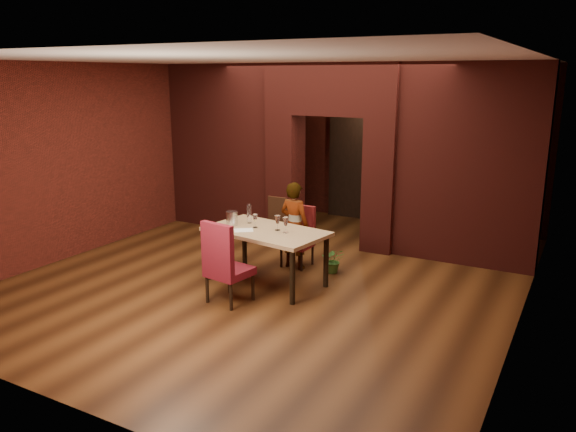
{
  "coord_description": "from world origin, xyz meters",
  "views": [
    {
      "loc": [
        4.08,
        -7.08,
        2.99
      ],
      "look_at": [
        0.2,
        0.0,
        0.96
      ],
      "focal_mm": 35.0,
      "sensor_mm": 36.0,
      "label": 1
    }
  ],
  "objects_px": {
    "chair_far": "(297,237)",
    "wine_bucket": "(232,218)",
    "wine_glass_c": "(286,225)",
    "chair_near": "(229,261)",
    "wine_glass_a": "(255,221)",
    "person_seated": "(294,225)",
    "dining_table": "(266,256)",
    "wine_glass_b": "(278,223)",
    "water_bottle": "(249,213)",
    "potted_plant": "(333,260)"
  },
  "relations": [
    {
      "from": "wine_glass_c",
      "to": "wine_bucket",
      "type": "relative_size",
      "value": 1.07
    },
    {
      "from": "chair_far",
      "to": "water_bottle",
      "type": "distance_m",
      "value": 0.96
    },
    {
      "from": "chair_near",
      "to": "wine_glass_a",
      "type": "relative_size",
      "value": 5.73
    },
    {
      "from": "potted_plant",
      "to": "water_bottle",
      "type": "bearing_deg",
      "value": -148.1
    },
    {
      "from": "person_seated",
      "to": "wine_bucket",
      "type": "bearing_deg",
      "value": 60.57
    },
    {
      "from": "dining_table",
      "to": "wine_glass_a",
      "type": "distance_m",
      "value": 0.55
    },
    {
      "from": "chair_far",
      "to": "potted_plant",
      "type": "bearing_deg",
      "value": 0.71
    },
    {
      "from": "chair_far",
      "to": "wine_glass_c",
      "type": "relative_size",
      "value": 4.27
    },
    {
      "from": "wine_glass_b",
      "to": "wine_bucket",
      "type": "relative_size",
      "value": 1.05
    },
    {
      "from": "dining_table",
      "to": "wine_bucket",
      "type": "relative_size",
      "value": 8.27
    },
    {
      "from": "dining_table",
      "to": "potted_plant",
      "type": "height_order",
      "value": "dining_table"
    },
    {
      "from": "dining_table",
      "to": "chair_far",
      "type": "xyz_separation_m",
      "value": [
        0.04,
        0.89,
        0.07
      ]
    },
    {
      "from": "wine_bucket",
      "to": "person_seated",
      "type": "bearing_deg",
      "value": 53.83
    },
    {
      "from": "person_seated",
      "to": "wine_glass_b",
      "type": "xyz_separation_m",
      "value": [
        0.13,
        -0.76,
        0.23
      ]
    },
    {
      "from": "wine_glass_c",
      "to": "wine_bucket",
      "type": "height_order",
      "value": "wine_glass_c"
    },
    {
      "from": "chair_far",
      "to": "person_seated",
      "type": "bearing_deg",
      "value": -88.74
    },
    {
      "from": "wine_bucket",
      "to": "chair_near",
      "type": "bearing_deg",
      "value": -58.24
    },
    {
      "from": "dining_table",
      "to": "wine_glass_c",
      "type": "relative_size",
      "value": 7.71
    },
    {
      "from": "person_seated",
      "to": "wine_glass_b",
      "type": "height_order",
      "value": "person_seated"
    },
    {
      "from": "dining_table",
      "to": "water_bottle",
      "type": "bearing_deg",
      "value": 162.46
    },
    {
      "from": "chair_far",
      "to": "person_seated",
      "type": "height_order",
      "value": "person_seated"
    },
    {
      "from": "chair_far",
      "to": "wine_bucket",
      "type": "distance_m",
      "value": 1.19
    },
    {
      "from": "wine_glass_b",
      "to": "water_bottle",
      "type": "height_order",
      "value": "water_bottle"
    },
    {
      "from": "dining_table",
      "to": "wine_glass_a",
      "type": "bearing_deg",
      "value": -177.33
    },
    {
      "from": "person_seated",
      "to": "potted_plant",
      "type": "bearing_deg",
      "value": -166.17
    },
    {
      "from": "dining_table",
      "to": "chair_far",
      "type": "distance_m",
      "value": 0.9
    },
    {
      "from": "dining_table",
      "to": "chair_near",
      "type": "distance_m",
      "value": 0.86
    },
    {
      "from": "wine_glass_c",
      "to": "wine_glass_b",
      "type": "bearing_deg",
      "value": 160.77
    },
    {
      "from": "chair_far",
      "to": "wine_glass_a",
      "type": "distance_m",
      "value": 1.0
    },
    {
      "from": "chair_far",
      "to": "wine_glass_b",
      "type": "height_order",
      "value": "wine_glass_b"
    },
    {
      "from": "dining_table",
      "to": "wine_glass_c",
      "type": "bearing_deg",
      "value": 6.85
    },
    {
      "from": "chair_near",
      "to": "wine_glass_a",
      "type": "height_order",
      "value": "chair_near"
    },
    {
      "from": "chair_far",
      "to": "wine_glass_c",
      "type": "distance_m",
      "value": 1.05
    },
    {
      "from": "wine_glass_a",
      "to": "wine_bucket",
      "type": "height_order",
      "value": "wine_bucket"
    },
    {
      "from": "person_seated",
      "to": "wine_glass_c",
      "type": "distance_m",
      "value": 0.9
    },
    {
      "from": "wine_glass_b",
      "to": "potted_plant",
      "type": "distance_m",
      "value": 1.22
    },
    {
      "from": "person_seated",
      "to": "wine_glass_a",
      "type": "xyz_separation_m",
      "value": [
        -0.24,
        -0.78,
        0.22
      ]
    },
    {
      "from": "chair_near",
      "to": "wine_glass_b",
      "type": "bearing_deg",
      "value": -96.44
    },
    {
      "from": "wine_glass_b",
      "to": "wine_glass_c",
      "type": "bearing_deg",
      "value": -19.23
    },
    {
      "from": "chair_near",
      "to": "potted_plant",
      "type": "xyz_separation_m",
      "value": [
        0.75,
        1.72,
        -0.37
      ]
    },
    {
      "from": "chair_far",
      "to": "wine_bucket",
      "type": "relative_size",
      "value": 4.58
    },
    {
      "from": "chair_near",
      "to": "wine_glass_b",
      "type": "xyz_separation_m",
      "value": [
        0.24,
        0.88,
        0.36
      ]
    },
    {
      "from": "wine_glass_b",
      "to": "wine_glass_a",
      "type": "bearing_deg",
      "value": -175.79
    },
    {
      "from": "wine_glass_a",
      "to": "dining_table",
      "type": "bearing_deg",
      "value": -5.99
    },
    {
      "from": "dining_table",
      "to": "wine_glass_b",
      "type": "relative_size",
      "value": 7.88
    },
    {
      "from": "person_seated",
      "to": "water_bottle",
      "type": "distance_m",
      "value": 0.8
    },
    {
      "from": "potted_plant",
      "to": "wine_bucket",
      "type": "bearing_deg",
      "value": -143.83
    },
    {
      "from": "person_seated",
      "to": "potted_plant",
      "type": "relative_size",
      "value": 3.46
    },
    {
      "from": "wine_glass_c",
      "to": "dining_table",
      "type": "bearing_deg",
      "value": 178.19
    },
    {
      "from": "wine_glass_a",
      "to": "potted_plant",
      "type": "xyz_separation_m",
      "value": [
        0.88,
        0.86,
        -0.72
      ]
    }
  ]
}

